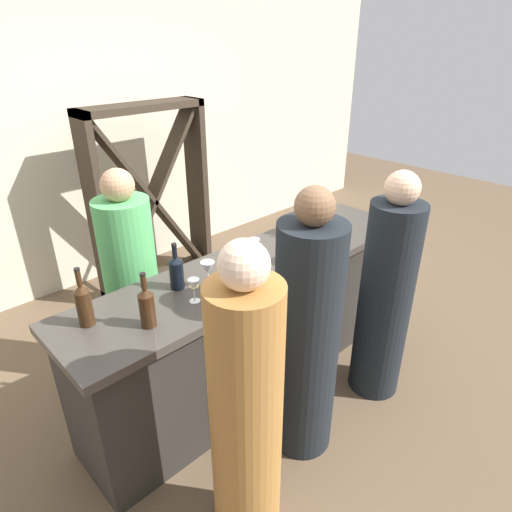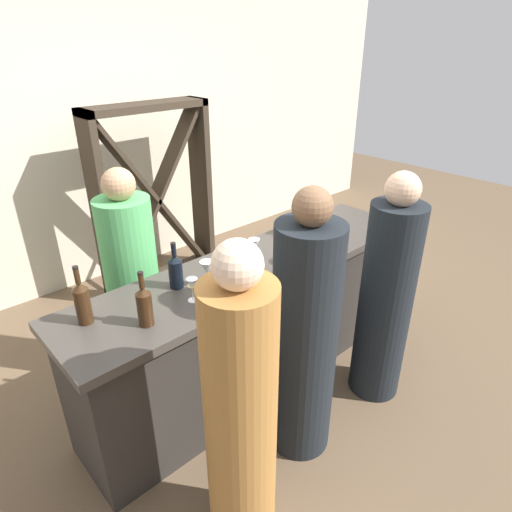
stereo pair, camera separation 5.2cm
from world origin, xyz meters
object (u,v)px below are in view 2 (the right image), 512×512
at_px(wine_glass_near_center, 247,260).
at_px(wine_rack, 155,199).
at_px(wine_bottle_second_right_clear_pale, 323,225).
at_px(wine_glass_far_right, 323,218).
at_px(wine_bottle_second_left_amber_brown, 144,305).
at_px(wine_glass_near_left, 232,279).
at_px(person_center_guest, 241,419).
at_px(wine_bottle_leftmost_amber_brown, 82,302).
at_px(person_right_guest, 304,340).
at_px(wine_glass_near_right, 192,286).
at_px(wine_glass_far_left, 207,268).
at_px(wine_bottle_center_near_black, 176,271).
at_px(person_left_guest, 386,299).
at_px(person_server_behind, 133,288).
at_px(water_pitcher, 303,222).
at_px(wine_glass_far_center, 254,246).

bearing_deg(wine_glass_near_center, wine_rack, 76.55).
bearing_deg(wine_bottle_second_right_clear_pale, wine_glass_far_right, 38.41).
bearing_deg(wine_glass_far_right, wine_bottle_second_left_amber_brown, -174.74).
relative_size(wine_glass_near_left, person_center_guest, 0.10).
relative_size(wine_bottle_leftmost_amber_brown, person_right_guest, 0.20).
bearing_deg(wine_glass_near_right, wine_glass_far_left, 25.18).
bearing_deg(wine_glass_near_left, wine_bottle_second_left_amber_brown, 169.68).
bearing_deg(wine_glass_far_left, wine_bottle_center_near_black, 140.39).
height_order(person_left_guest, person_center_guest, person_center_guest).
height_order(wine_bottle_second_right_clear_pale, wine_glass_near_left, wine_bottle_second_right_clear_pale).
bearing_deg(wine_bottle_second_left_amber_brown, wine_glass_near_left, -10.32).
bearing_deg(wine_glass_far_right, wine_rack, 104.45).
xyz_separation_m(wine_bottle_center_near_black, person_server_behind, (-0.02, 0.51, -0.33)).
distance_m(wine_glass_near_left, wine_glass_far_right, 1.06).
bearing_deg(wine_bottle_second_left_amber_brown, wine_glass_near_right, 3.91).
height_order(wine_glass_near_right, person_right_guest, person_right_guest).
bearing_deg(person_left_guest, person_server_behind, 19.28).
relative_size(wine_bottle_second_left_amber_brown, wine_bottle_second_right_clear_pale, 0.97).
bearing_deg(wine_bottle_center_near_black, person_left_guest, -34.12).
bearing_deg(wine_bottle_leftmost_amber_brown, wine_glass_far_left, -11.10).
bearing_deg(wine_rack, wine_glass_far_left, -111.25).
relative_size(wine_glass_far_left, water_pitcher, 0.82).
relative_size(person_center_guest, person_right_guest, 0.99).
relative_size(wine_rack, person_center_guest, 1.07).
height_order(wine_glass_near_center, person_left_guest, person_left_guest).
bearing_deg(wine_bottle_leftmost_amber_brown, person_server_behind, 44.75).
distance_m(wine_bottle_second_right_clear_pale, wine_glass_near_left, 0.94).
xyz_separation_m(person_center_guest, person_right_guest, (0.61, 0.18, -0.00)).
distance_m(wine_glass_near_right, wine_glass_far_left, 0.17).
relative_size(water_pitcher, person_left_guest, 0.13).
relative_size(wine_rack, person_right_guest, 1.06).
distance_m(wine_glass_near_center, wine_glass_far_right, 0.85).
bearing_deg(wine_glass_far_center, wine_bottle_second_left_amber_brown, -171.72).
distance_m(wine_bottle_second_right_clear_pale, wine_glass_far_center, 0.58).
distance_m(wine_bottle_center_near_black, person_left_guest, 1.31).
bearing_deg(wine_glass_near_left, wine_rack, 71.63).
distance_m(wine_bottle_second_left_amber_brown, wine_bottle_center_near_black, 0.37).
xyz_separation_m(wine_glass_near_center, wine_glass_far_center, (0.15, 0.11, 0.00)).
bearing_deg(wine_glass_near_right, wine_glass_far_center, 10.64).
bearing_deg(wine_glass_near_left, wine_glass_far_left, 101.31).
distance_m(water_pitcher, person_left_guest, 0.79).
relative_size(wine_rack, water_pitcher, 8.80).
bearing_deg(wine_bottle_leftmost_amber_brown, wine_glass_near_right, -21.51).
relative_size(wine_rack, wine_bottle_second_left_amber_brown, 5.74).
height_order(wine_rack, wine_glass_near_left, wine_rack).
bearing_deg(wine_bottle_leftmost_amber_brown, wine_glass_far_right, -2.68).
xyz_separation_m(wine_bottle_leftmost_amber_brown, person_center_guest, (0.27, -0.86, -0.30)).
distance_m(water_pitcher, person_server_behind, 1.25).
xyz_separation_m(wine_glass_near_center, person_center_guest, (-0.62, -0.65, -0.30)).
height_order(wine_glass_near_center, water_pitcher, water_pitcher).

